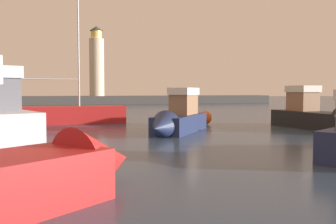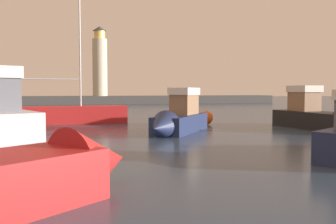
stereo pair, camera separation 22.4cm
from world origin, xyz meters
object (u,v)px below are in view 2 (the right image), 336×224
Objects in this scene: motorboat_3 at (177,119)px; lighthouse at (100,63)px; mooring_buoy at (206,118)px; sailboat_moored at (69,114)px; motorboat_1 at (324,117)px.

lighthouse is at bearing 90.13° from motorboat_3.
sailboat_moored is at bearing 159.64° from mooring_buoy.
motorboat_3 is 5.77m from mooring_buoy.
lighthouse is 42.24m from sailboat_moored.
motorboat_1 is 7.98m from mooring_buoy.
motorboat_3 is at bearing -128.54° from mooring_buoy.
motorboat_3 is at bearing -53.08° from sailboat_moored.
lighthouse reaches higher than motorboat_3.
motorboat_1 is 17.95m from sailboat_moored.
lighthouse is at bearing 81.77° from sailboat_moored.
mooring_buoy is at bearing 137.39° from motorboat_1.
mooring_buoy is at bearing -20.36° from sailboat_moored.
sailboat_moored is 12.47× the size of mooring_buoy.
lighthouse is 45.54m from mooring_buoy.
sailboat_moored reaches higher than motorboat_3.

